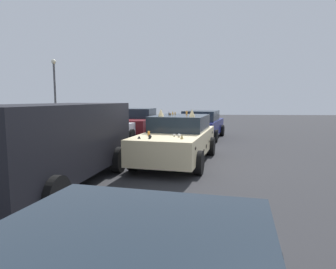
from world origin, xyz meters
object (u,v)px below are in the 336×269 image
(art_car_decorated, at_px, (178,138))
(parked_sedan_far_right, at_px, (102,130))
(parked_sedan_far_left, at_px, (138,122))
(parked_van_row_back_center, at_px, (54,140))
(lot_lamp_post, at_px, (55,89))
(parked_sedan_row_back_far, at_px, (75,124))
(parked_sedan_near_right, at_px, (202,124))

(art_car_decorated, relative_size, parked_sedan_far_right, 1.16)
(art_car_decorated, distance_m, parked_sedan_far_left, 7.66)
(parked_van_row_back_center, bearing_deg, lot_lamp_post, 31.53)
(art_car_decorated, distance_m, parked_sedan_far_right, 4.67)
(parked_sedan_row_back_far, bearing_deg, art_car_decorated, -138.11)
(parked_van_row_back_center, distance_m, lot_lamp_post, 12.02)
(parked_sedan_near_right, bearing_deg, parked_sedan_far_left, 81.94)
(parked_sedan_row_back_far, distance_m, parked_sedan_far_left, 3.52)
(art_car_decorated, bearing_deg, parked_sedan_far_left, -149.29)
(parked_sedan_near_right, height_order, lot_lamp_post, lot_lamp_post)
(parked_sedan_row_back_far, relative_size, parked_sedan_near_right, 0.99)
(parked_sedan_near_right, distance_m, parked_sedan_far_left, 3.87)
(parked_van_row_back_center, height_order, parked_sedan_far_left, parked_van_row_back_center)
(parked_sedan_near_right, bearing_deg, parked_sedan_row_back_far, 98.25)
(art_car_decorated, height_order, parked_sedan_near_right, art_car_decorated)
(parked_sedan_far_left, bearing_deg, parked_sedan_far_right, -7.27)
(parked_sedan_row_back_far, xyz_separation_m, parked_sedan_near_right, (-0.71, -7.03, 0.05))
(art_car_decorated, height_order, lot_lamp_post, lot_lamp_post)
(parked_sedan_near_right, xyz_separation_m, parked_sedan_far_left, (1.45, 3.59, 0.01))
(parked_sedan_far_right, relative_size, parked_sedan_near_right, 0.93)
(parked_sedan_far_right, distance_m, lot_lamp_post, 6.64)
(parked_sedan_far_right, height_order, lot_lamp_post, lot_lamp_post)
(art_car_decorated, bearing_deg, parked_van_row_back_center, -31.42)
(parked_sedan_far_left, bearing_deg, parked_sedan_near_right, 73.88)
(parked_van_row_back_center, xyz_separation_m, parked_sedan_far_right, (6.14, 0.63, -0.40))
(parked_sedan_near_right, bearing_deg, parked_van_row_back_center, 169.91)
(art_car_decorated, bearing_deg, lot_lamp_post, -124.25)
(parked_sedan_far_left, bearing_deg, art_car_decorated, 24.77)
(art_car_decorated, xyz_separation_m, parked_sedan_near_right, (5.80, -1.12, -0.03))
(parked_sedan_near_right, distance_m, lot_lamp_post, 9.20)
(parked_van_row_back_center, bearing_deg, parked_sedan_far_right, 13.54)
(parked_sedan_far_right, height_order, parked_sedan_near_right, parked_sedan_near_right)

